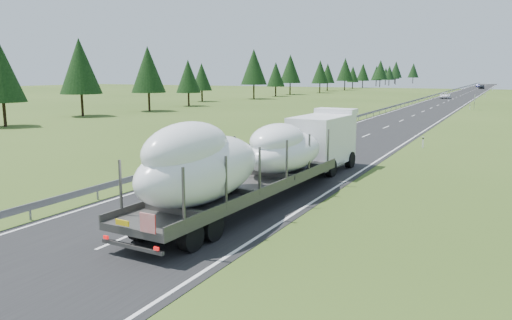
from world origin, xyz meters
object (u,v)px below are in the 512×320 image
at_px(boat_truck, 265,154).
at_px(distant_car_blue, 478,86).
at_px(distant_car_dark, 482,87).
at_px(distant_van, 445,96).
at_px(highway_sign, 475,99).

height_order(boat_truck, distant_car_blue, boat_truck).
bearing_deg(distant_car_dark, boat_truck, -86.22).
height_order(distant_van, distant_car_blue, distant_van).
distance_m(highway_sign, boat_truck, 72.17).
distance_m(highway_sign, distant_van, 40.04).
height_order(boat_truck, distant_van, boat_truck).
height_order(highway_sign, distant_car_blue, highway_sign).
relative_size(highway_sign, distant_car_dark, 0.56).
xyz_separation_m(highway_sign, distant_car_blue, (-8.34, 146.66, -1.11)).
bearing_deg(distant_car_blue, distant_car_dark, -88.86).
distance_m(highway_sign, distant_car_blue, 146.91).
height_order(boat_truck, distant_car_dark, boat_truck).
relative_size(highway_sign, distant_car_blue, 0.61).
bearing_deg(boat_truck, highway_sign, 86.04).
relative_size(boat_truck, distant_car_blue, 4.99).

